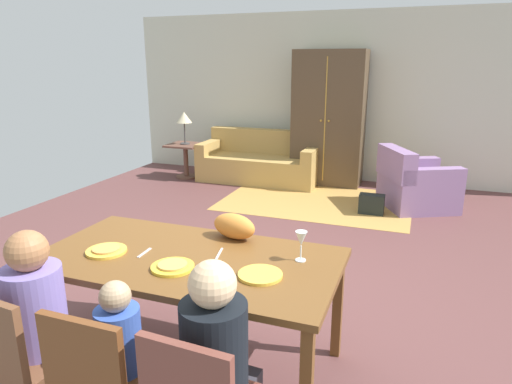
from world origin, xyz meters
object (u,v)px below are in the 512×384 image
at_px(plate_near_man, 106,251).
at_px(person_woman, 219,378).
at_px(wine_glass, 301,240).
at_px(armoire, 329,119).
at_px(person_child, 126,369).
at_px(dining_chair_child, 103,380).
at_px(plate_near_woman, 260,275).
at_px(table_lamp, 184,119).
at_px(dining_table, 188,267).
at_px(dining_chair_man, 18,356).
at_px(armchair, 415,185).
at_px(side_table, 186,156).
at_px(couch, 260,163).
at_px(person_man, 45,334).
at_px(handbag, 372,204).
at_px(plate_near_child, 173,267).
at_px(cat, 234,226).

xyz_separation_m(plate_near_man, person_woman, (1.02, -0.54, -0.26)).
xyz_separation_m(wine_glass, armoire, (-0.80, 4.75, 0.16)).
bearing_deg(person_woman, person_child, -179.43).
xyz_separation_m(dining_chair_child, person_woman, (0.51, 0.18, 0.02)).
relative_size(person_child, armoire, 0.44).
relative_size(plate_near_woman, table_lamp, 0.46).
xyz_separation_m(dining_table, dining_chair_child, (0.00, -0.84, -0.20)).
bearing_deg(dining_chair_man, dining_chair_child, -0.04).
height_order(armchair, side_table, armchair).
distance_m(dining_chair_man, table_lamp, 5.66).
bearing_deg(couch, plate_near_man, -81.74).
distance_m(wine_glass, dining_chair_man, 1.61).
distance_m(plate_near_man, person_man, 0.60).
relative_size(person_woman, table_lamp, 2.05).
bearing_deg(plate_near_man, armoire, 85.81).
bearing_deg(person_woman, side_table, 120.20).
xyz_separation_m(plate_near_man, handbag, (1.25, 3.67, -0.64)).
bearing_deg(side_table, dining_table, -60.99).
distance_m(dining_table, dining_chair_child, 0.86).
height_order(armchair, armoire, armoire).
bearing_deg(side_table, person_man, -69.01).
height_order(plate_near_man, dining_chair_man, dining_chair_man).
bearing_deg(side_table, armoire, 11.74).
xyz_separation_m(plate_near_woman, person_man, (-1.01, -0.56, -0.26)).
relative_size(plate_near_man, plate_near_child, 1.00).
bearing_deg(couch, dining_chair_child, -77.71).
bearing_deg(cat, plate_near_child, -91.11).
height_order(dining_table, table_lamp, table_lamp).
xyz_separation_m(person_man, person_woman, (1.01, 0.00, 0.00)).
height_order(dining_table, person_child, person_child).
bearing_deg(armoire, cat, -86.38).
xyz_separation_m(dining_chair_man, person_woman, (1.02, 0.17, 0.02)).
height_order(cat, handbag, cat).
distance_m(armoire, table_lamp, 2.38).
relative_size(dining_table, couch, 0.94).
distance_m(plate_near_woman, cat, 0.60).
bearing_deg(person_child, handbag, 79.96).
bearing_deg(plate_near_man, side_table, 113.21).
bearing_deg(person_man, handbag, 73.46).
bearing_deg(plate_near_child, armoire, 91.54).
bearing_deg(armchair, handbag, -136.53).
xyz_separation_m(side_table, table_lamp, (-0.00, 0.00, 0.63)).
height_order(person_woman, armoire, armoire).
bearing_deg(armoire, handbag, -57.43).
relative_size(person_woman, cat, 3.47).
relative_size(wine_glass, armchair, 0.16).
bearing_deg(person_child, plate_near_man, 132.72).
bearing_deg(cat, plate_near_woman, -39.42).
xyz_separation_m(armoire, table_lamp, (-2.33, -0.48, -0.04)).
bearing_deg(wine_glass, armchair, 81.36).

